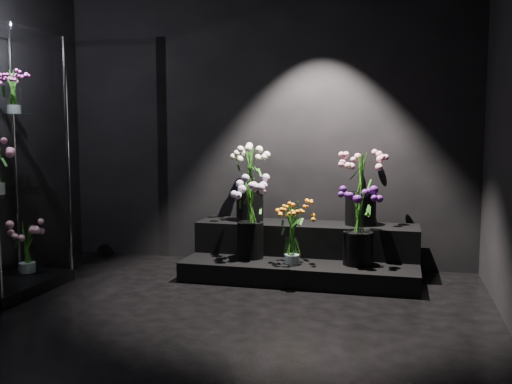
% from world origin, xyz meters
% --- Properties ---
extents(floor, '(4.00, 4.00, 0.00)m').
position_xyz_m(floor, '(0.00, 0.00, 0.00)').
color(floor, black).
rests_on(floor, ground).
extents(wall_back, '(4.00, 0.00, 4.00)m').
position_xyz_m(wall_back, '(0.00, 2.00, 1.40)').
color(wall_back, black).
rests_on(wall_back, floor).
extents(display_riser, '(2.00, 0.89, 0.44)m').
position_xyz_m(display_riser, '(0.48, 1.60, 0.18)').
color(display_riser, black).
rests_on(display_riser, floor).
extents(display_case, '(0.56, 0.94, 2.06)m').
position_xyz_m(display_case, '(-1.70, 0.47, 1.03)').
color(display_case, black).
rests_on(display_case, floor).
extents(bouquet_orange_bells, '(0.29, 0.29, 0.55)m').
position_xyz_m(bouquet_orange_bells, '(0.43, 1.29, 0.45)').
color(bouquet_orange_bells, white).
rests_on(bouquet_orange_bells, display_riser).
extents(bouquet_lilac, '(0.35, 0.35, 0.71)m').
position_xyz_m(bouquet_lilac, '(0.03, 1.40, 0.57)').
color(bouquet_lilac, black).
rests_on(bouquet_lilac, display_riser).
extents(bouquet_purple, '(0.34, 0.34, 0.66)m').
position_xyz_m(bouquet_purple, '(0.97, 1.38, 0.53)').
color(bouquet_purple, black).
rests_on(bouquet_purple, display_riser).
extents(bouquet_cream_roses, '(0.43, 0.43, 0.71)m').
position_xyz_m(bouquet_cream_roses, '(-0.06, 1.73, 0.86)').
color(bouquet_cream_roses, black).
rests_on(bouquet_cream_roses, display_riser).
extents(bouquet_pink_roses, '(0.47, 0.47, 0.64)m').
position_xyz_m(bouquet_pink_roses, '(0.96, 1.75, 0.81)').
color(bouquet_pink_roses, black).
rests_on(bouquet_pink_roses, display_riser).
extents(bouquet_case_magenta, '(0.30, 0.30, 0.36)m').
position_xyz_m(bouquet_case_magenta, '(-1.70, 0.60, 1.60)').
color(bouquet_case_magenta, white).
rests_on(bouquet_case_magenta, display_case).
extents(bouquet_case_base_pink, '(0.39, 0.39, 0.42)m').
position_xyz_m(bouquet_case_base_pink, '(-1.73, 0.71, 0.32)').
color(bouquet_case_base_pink, white).
rests_on(bouquet_case_base_pink, display_case).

